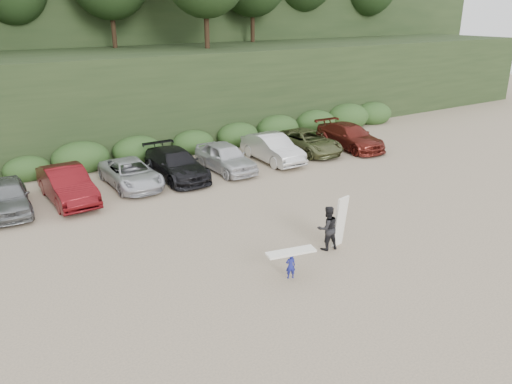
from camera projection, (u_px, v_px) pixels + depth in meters
ground at (258, 258)px, 18.50m from camera, size 120.00×120.00×0.00m
parked_cars at (125, 175)px, 25.31m from camera, size 34.30×6.11×1.65m
child_surfer at (291, 260)px, 16.87m from camera, size 1.77×0.83×1.03m
adult_surfer at (329, 227)px, 18.90m from camera, size 1.34×0.79×2.07m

